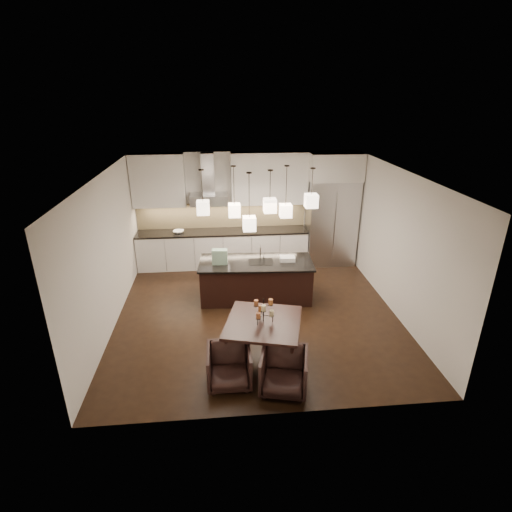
{
  "coord_description": "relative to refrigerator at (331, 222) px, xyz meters",
  "views": [
    {
      "loc": [
        -0.68,
        -6.98,
        4.17
      ],
      "look_at": [
        0.0,
        0.2,
        1.15
      ],
      "focal_mm": 28.0,
      "sensor_mm": 36.0,
      "label": 1
    }
  ],
  "objects": [
    {
      "name": "floor",
      "position": [
        -2.1,
        -2.38,
        -1.08
      ],
      "size": [
        5.5,
        5.5,
        0.02
      ],
      "primitive_type": "cube",
      "color": "black",
      "rests_on": "ground"
    },
    {
      "name": "candle_c",
      "position": [
        -2.23,
        -3.95,
        -0.2
      ],
      "size": [
        0.09,
        0.09,
        0.09
      ],
      "primitive_type": "cylinder",
      "rotation": [
        0.0,
        0.0,
        -0.25
      ],
      "color": "#AD5D35",
      "rests_on": "candelabra"
    },
    {
      "name": "pendant_d",
      "position": [
        -1.44,
        -1.59,
        0.81
      ],
      "size": [
        0.24,
        0.24,
        0.26
      ],
      "primitive_type": "cube",
      "color": "beige",
      "rests_on": "ceiling"
    },
    {
      "name": "candelabra",
      "position": [
        -2.14,
        -3.86,
        -0.16
      ],
      "size": [
        0.41,
        0.41,
        0.41
      ],
      "primitive_type": null,
      "rotation": [
        0.0,
        0.0,
        -0.25
      ],
      "color": "black",
      "rests_on": "dining_table"
    },
    {
      "name": "armchair_right",
      "position": [
        -1.92,
        -4.64,
        -0.75
      ],
      "size": [
        0.83,
        0.84,
        0.64
      ],
      "primitive_type": "imported",
      "rotation": [
        0.0,
        0.0,
        -0.23
      ],
      "color": "black",
      "rests_on": "floor"
    },
    {
      "name": "lower_cabinets",
      "position": [
        -2.73,
        0.05,
        -0.64
      ],
      "size": [
        4.21,
        0.62,
        0.88
      ],
      "primitive_type": "cube",
      "color": "silver",
      "rests_on": "floor"
    },
    {
      "name": "candle_b",
      "position": [
        -2.17,
        -3.73,
        -0.2
      ],
      "size": [
        0.09,
        0.09,
        0.09
      ],
      "primitive_type": "cylinder",
      "rotation": [
        0.0,
        0.0,
        -0.25
      ],
      "color": "#BC6932",
      "rests_on": "candelabra"
    },
    {
      "name": "pendant_c",
      "position": [
        -1.82,
        -2.02,
        1.04
      ],
      "size": [
        0.24,
        0.24,
        0.26
      ],
      "primitive_type": "cube",
      "color": "beige",
      "rests_on": "ceiling"
    },
    {
      "name": "backsplash",
      "position": [
        -2.73,
        0.35,
        0.16
      ],
      "size": [
        4.21,
        0.02,
        0.63
      ],
      "primitive_type": "cube",
      "color": "tan",
      "rests_on": "countertop"
    },
    {
      "name": "ceiling",
      "position": [
        -2.1,
        -2.38,
        1.73
      ],
      "size": [
        5.5,
        5.5,
        0.02
      ],
      "primitive_type": "cube",
      "color": "white",
      "rests_on": "wall_back"
    },
    {
      "name": "refrigerator",
      "position": [
        0.0,
        0.0,
        0.0
      ],
      "size": [
        1.2,
        0.72,
        2.15
      ],
      "primitive_type": "cube",
      "color": "#B7B7BA",
      "rests_on": "floor"
    },
    {
      "name": "fruit_bowl",
      "position": [
        -3.8,
        0.0,
        -0.12
      ],
      "size": [
        0.29,
        0.29,
        0.06
      ],
      "primitive_type": "imported",
      "rotation": [
        0.0,
        0.0,
        -0.14
      ],
      "color": "silver",
      "rests_on": "countertop"
    },
    {
      "name": "candle_d",
      "position": [
        -2.02,
        -3.8,
        -0.05
      ],
      "size": [
        0.09,
        0.09,
        0.09
      ],
      "primitive_type": "cylinder",
      "rotation": [
        0.0,
        0.0,
        -0.25
      ],
      "color": "#BC6932",
      "rests_on": "candelabra"
    },
    {
      "name": "pendant_b",
      "position": [
        -2.48,
        -1.53,
        0.83
      ],
      "size": [
        0.24,
        0.24,
        0.26
      ],
      "primitive_type": "cube",
      "color": "beige",
      "rests_on": "ceiling"
    },
    {
      "name": "island_top",
      "position": [
        -2.06,
        -1.76,
        -0.25
      ],
      "size": [
        2.42,
        1.14,
        0.04
      ],
      "primitive_type": "cube",
      "rotation": [
        0.0,
        0.0,
        -0.06
      ],
      "color": "black",
      "rests_on": "island_body"
    },
    {
      "name": "wall_back",
      "position": [
        -2.1,
        0.38,
        0.32
      ],
      "size": [
        5.5,
        0.02,
        2.8
      ],
      "primitive_type": "cube",
      "color": "silver",
      "rests_on": "ground"
    },
    {
      "name": "hood_chimney",
      "position": [
        -3.03,
        0.21,
        1.24
      ],
      "size": [
        0.3,
        0.28,
        0.96
      ],
      "primitive_type": "cube",
      "color": "#B7B7BA",
      "rests_on": "hood_canopy"
    },
    {
      "name": "faucet",
      "position": [
        -1.96,
        -1.67,
        -0.06
      ],
      "size": [
        0.11,
        0.23,
        0.35
      ],
      "primitive_type": null,
      "rotation": [
        0.0,
        0.0,
        -0.06
      ],
      "color": "silver",
      "rests_on": "island_top"
    },
    {
      "name": "island_body",
      "position": [
        -2.06,
        -1.76,
        -0.67
      ],
      "size": [
        2.35,
        1.06,
        0.81
      ],
      "primitive_type": "cube",
      "rotation": [
        0.0,
        0.0,
        -0.06
      ],
      "color": "black",
      "rests_on": "floor"
    },
    {
      "name": "candle_a",
      "position": [
        -2.01,
        -3.89,
        -0.2
      ],
      "size": [
        0.09,
        0.09,
        0.09
      ],
      "primitive_type": "cylinder",
      "rotation": [
        0.0,
        0.0,
        -0.25
      ],
      "color": "beige",
      "rests_on": "candelabra"
    },
    {
      "name": "candle_f",
      "position": [
        -2.15,
        -3.98,
        -0.05
      ],
      "size": [
        0.09,
        0.09,
        0.09
      ],
      "primitive_type": "cylinder",
      "rotation": [
        0.0,
        0.0,
        -0.25
      ],
      "color": "beige",
      "rests_on": "candelabra"
    },
    {
      "name": "dining_table",
      "position": [
        -2.14,
        -3.86,
        -0.72
      ],
      "size": [
        1.43,
        1.43,
        0.71
      ],
      "primitive_type": null,
      "rotation": [
        0.0,
        0.0,
        -0.25
      ],
      "color": "black",
      "rests_on": "floor"
    },
    {
      "name": "wall_left",
      "position": [
        -4.86,
        -2.38,
        0.32
      ],
      "size": [
        0.02,
        5.5,
        2.8
      ],
      "primitive_type": "cube",
      "color": "silver",
      "rests_on": "ground"
    },
    {
      "name": "upper_cab_right",
      "position": [
        -1.55,
        0.19,
        1.1
      ],
      "size": [
        1.85,
        0.35,
        1.25
      ],
      "primitive_type": "cube",
      "color": "silver",
      "rests_on": "wall_back"
    },
    {
      "name": "armchair_left",
      "position": [
        -2.72,
        -4.44,
        -0.77
      ],
      "size": [
        0.66,
        0.68,
        0.62
      ],
      "primitive_type": "imported",
      "rotation": [
        0.0,
        0.0,
        0.0
      ],
      "color": "black",
      "rests_on": "floor"
    },
    {
      "name": "upper_cab_left",
      "position": [
        -4.2,
        0.19,
        1.1
      ],
      "size": [
        1.25,
        0.35,
        1.25
      ],
      "primitive_type": "cube",
      "color": "silver",
      "rests_on": "wall_back"
    },
    {
      "name": "pendant_f",
      "position": [
        -2.23,
        -2.22,
        0.76
      ],
      "size": [
        0.24,
        0.24,
        0.26
      ],
      "primitive_type": "cube",
      "color": "beige",
      "rests_on": "ceiling"
    },
    {
      "name": "pendant_a",
      "position": [
        -3.09,
        -1.86,
        0.99
      ],
      "size": [
        0.24,
        0.24,
        0.26
      ],
      "primitive_type": "cube",
      "color": "beige",
      "rests_on": "ceiling"
    },
    {
      "name": "hood_canopy",
      "position": [
        -3.03,
        0.1,
        0.65
      ],
      "size": [
        0.9,
        0.52,
        0.24
      ],
      "primitive_type": "cube",
      "color": "#B7B7BA",
      "rests_on": "wall_back"
    },
    {
      "name": "countertop",
      "position": [
        -2.73,
        0.05,
        -0.17
      ],
      "size": [
        4.21,
        0.66,
        0.04
      ],
      "primitive_type": "cube",
      "color": "black",
      "rests_on": "lower_cabinets"
    },
    {
      "name": "pendant_e",
      "position": [
        -0.99,
        -1.9,
        1.09
      ],
      "size": [
        0.24,
        0.24,
        0.26
      ],
      "primitive_type": "cube",
      "color": "beige",
      "rests_on": "ceiling"
    },
    {
      "name": "wall_front",
      "position": [
        -2.1,
        -5.14,
        0.32
      ],
      "size": [
        5.5,
        0.02,
        2.8
      ],
      "primitive_type": "cube",
      "color": "silver",
      "rests_on": "ground"
    },
    {
      "name": "food_container",
      "position": [
        -1.4,
        -1.77,
        -0.19
      ],
      "size": [
        0.33,
        0.24,
        0.09
      ],
      "primitive_type": "cube",
      "rotation": [
        0.0,
        0.0,
        -0.06
      ],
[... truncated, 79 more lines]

